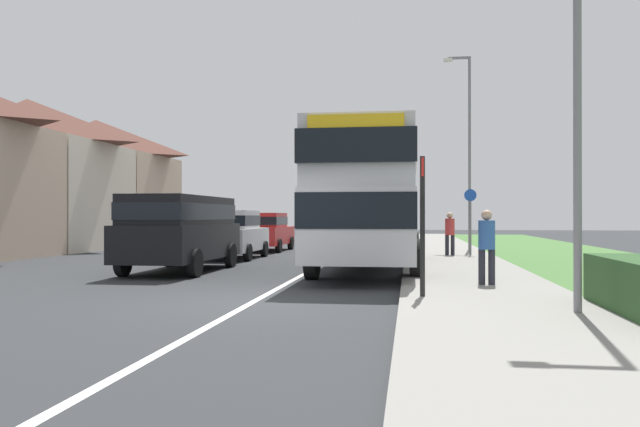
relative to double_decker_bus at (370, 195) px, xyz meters
The scene contains 15 objects.
ground_plane 7.52m from the double_decker_bus, 103.38° to the right, with size 120.00×120.00×0.00m, color #2D3033.
lane_marking_centre 2.88m from the double_decker_bus, 149.44° to the left, with size 0.14×60.00×0.01m, color silver.
pavement_near_side 3.43m from the double_decker_bus, 21.85° to the right, with size 3.20×68.00×0.12m, color gray.
grass_verge_seaward 7.22m from the double_decker_bus, ahead, with size 6.00×68.00×0.08m, color #477538.
double_decker_bus is the anchor object (origin of this frame).
parked_van_black 5.38m from the double_decker_bus, 166.89° to the right, with size 2.11×5.08×2.08m.
parked_car_white 6.70m from the double_decker_bus, 142.49° to the left, with size 1.98×3.94×1.73m.
parked_car_red 10.59m from the double_decker_bus, 119.78° to the left, with size 2.01×4.32×1.68m.
pedestrian_at_stop 5.40m from the double_decker_bus, 59.36° to the right, with size 0.34×0.34×1.67m.
pedestrian_walking_away 6.01m from the double_decker_bus, 64.44° to the left, with size 0.34×0.34×1.67m.
bus_stop_sign 6.80m from the double_decker_bus, 78.66° to the right, with size 0.09×0.52×2.60m.
cycle_route_sign 6.53m from the double_decker_bus, 59.50° to the left, with size 0.44×0.08×2.52m.
street_lamp_near 9.07m from the double_decker_bus, 67.15° to the right, with size 1.14×0.20×6.77m.
street_lamp_mid 10.41m from the double_decker_bus, 69.51° to the left, with size 1.14×0.20×8.33m.
house_terrace_far_side 18.38m from the double_decker_bus, 152.06° to the left, with size 7.68×18.94×6.89m.
Camera 1 is at (2.78, -10.93, 1.54)m, focal length 35.41 mm.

